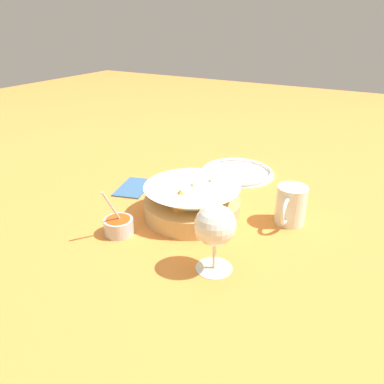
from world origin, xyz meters
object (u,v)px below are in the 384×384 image
at_px(wine_glass, 215,227).
at_px(beer_mug, 291,207).
at_px(food_basket, 192,202).
at_px(side_plate, 238,172).
at_px(sauce_cup, 119,225).

xyz_separation_m(wine_glass, beer_mug, (-0.25, 0.07, -0.05)).
xyz_separation_m(food_basket, side_plate, (-0.30, -0.01, -0.03)).
xyz_separation_m(sauce_cup, side_plate, (-0.46, 0.10, -0.01)).
bearing_deg(side_plate, beer_mug, 46.10).
distance_m(beer_mug, side_plate, 0.31).
bearing_deg(sauce_cup, food_basket, 146.34).
distance_m(sauce_cup, side_plate, 0.47).
relative_size(sauce_cup, wine_glass, 0.88).
height_order(food_basket, side_plate, food_basket).
height_order(sauce_cup, wine_glass, wine_glass).
xyz_separation_m(wine_glass, side_plate, (-0.47, -0.15, -0.09)).
bearing_deg(beer_mug, wine_glass, -16.64).
height_order(sauce_cup, side_plate, sauce_cup).
relative_size(food_basket, wine_glass, 1.71).
bearing_deg(food_basket, sauce_cup, -33.66).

